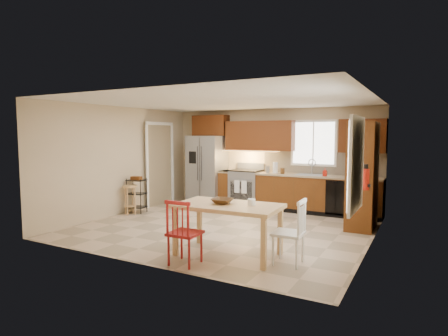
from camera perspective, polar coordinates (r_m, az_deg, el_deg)
name	(u,v)px	position (r m, az deg, el deg)	size (l,w,h in m)	color
floor	(225,227)	(7.64, 0.14, -8.94)	(5.50, 5.50, 0.00)	tan
ceiling	(225,102)	(7.44, 0.14, 10.09)	(5.50, 5.00, 0.02)	silver
wall_back	(271,158)	(9.70, 7.18, 1.51)	(5.50, 0.02, 2.50)	#CCB793
wall_front	(140,178)	(5.38, -12.64, -1.49)	(5.50, 0.02, 2.50)	#CCB793
wall_left	(122,160)	(9.07, -15.34, 1.11)	(0.02, 5.00, 2.50)	#CCB793
wall_right	(372,172)	(6.59, 21.67, -0.52)	(0.02, 5.00, 2.50)	#CCB793
refrigerator	(207,169)	(10.14, -2.60, -0.23)	(0.92, 0.75, 1.82)	gray
range_stove	(246,189)	(9.71, 3.42, -3.15)	(0.76, 0.63, 0.92)	gray
base_cabinet_narrow	(228,187)	(9.97, 0.59, -2.98)	(0.30, 0.60, 0.90)	brown
base_cabinet_run	(317,194)	(9.11, 14.02, -3.91)	(2.92, 0.60, 0.90)	brown
dishwasher	(339,198)	(8.71, 17.12, -4.40)	(0.60, 0.02, 0.78)	black
backsplash	(321,163)	(9.30, 14.56, 0.76)	(2.92, 0.03, 0.55)	beige
upper_over_fridge	(211,126)	(10.27, -2.05, 6.49)	(1.00, 0.35, 0.55)	#642D10
upper_left_block	(260,136)	(9.61, 5.45, 4.92)	(1.80, 0.35, 0.75)	#642D10
upper_right_block	(363,136)	(8.93, 20.41, 4.61)	(1.00, 0.35, 0.75)	#642D10
window_back	(314,143)	(9.32, 13.49, 3.72)	(1.12, 0.04, 1.12)	white
sink	(310,177)	(9.10, 12.92, -1.29)	(0.62, 0.46, 0.16)	gray
undercab_glow	(248,151)	(9.72, 3.74, 2.61)	(1.60, 0.30, 0.01)	#FFBF66
soap_bottle	(325,172)	(8.90, 15.12, -0.60)	(0.09, 0.09, 0.19)	red
paper_towel	(275,168)	(9.30, 7.81, 0.05)	(0.12, 0.12, 0.28)	white
canister_steel	(268,169)	(9.38, 6.67, -0.21)	(0.11, 0.11, 0.18)	gray
canister_wood	(283,171)	(9.21, 8.91, -0.45)	(0.10, 0.10, 0.14)	#503115
pantry	(363,176)	(7.84, 20.36, -1.10)	(0.50, 0.95, 2.10)	brown
fire_extinguisher	(366,179)	(6.77, 20.77, -1.63)	(0.12, 0.12, 0.36)	red
window_right	(357,164)	(5.45, 19.54, 0.54)	(0.04, 1.02, 1.32)	white
doorway	(159,165)	(10.01, -9.82, 0.43)	(0.04, 0.95, 2.10)	#8C7A59
dining_table	(228,230)	(5.83, 0.60, -9.45)	(1.60, 0.90, 0.78)	tan
chair_red	(185,232)	(5.45, -5.96, -9.66)	(0.44, 0.44, 0.94)	#A21B19
chair_white	(288,232)	(5.49, 9.76, -9.59)	(0.44, 0.44, 0.94)	white
table_bowl	(222,204)	(5.79, -0.27, -5.50)	(0.32, 0.32, 0.08)	#503115
table_jar	(251,204)	(5.68, 4.21, -5.43)	(0.12, 0.12, 0.14)	white
bar_stool	(130,200)	(8.99, -14.11, -4.74)	(0.33, 0.33, 0.68)	tan
utility_cart	(137,195)	(9.15, -13.15, -4.10)	(0.41, 0.32, 0.82)	black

